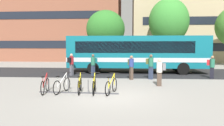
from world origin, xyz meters
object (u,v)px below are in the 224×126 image
at_px(parked_bicycle_red_0, 45,86).
at_px(commuter_teal_pack_2, 93,63).
at_px(street_tree_1, 106,29).
at_px(parked_bicycle_yellow_2, 80,85).
at_px(commuter_olive_pack_5, 151,65).
at_px(city_bus, 138,53).
at_px(commuter_black_pack_1, 71,63).
at_px(commuter_grey_pack_0, 160,70).
at_px(parked_bicycle_yellow_3, 94,86).
at_px(commuter_olive_pack_3, 131,66).
at_px(parked_bicycle_white_1, 62,85).
at_px(street_tree_0, 169,21).
at_px(commuter_red_pack_4, 212,65).
at_px(parked_bicycle_yellow_4, 111,86).

relative_size(parked_bicycle_red_0, commuter_teal_pack_2, 1.00).
distance_m(parked_bicycle_red_0, street_tree_1, 16.77).
relative_size(parked_bicycle_yellow_2, commuter_olive_pack_5, 0.97).
relative_size(city_bus, parked_bicycle_red_0, 7.04).
bearing_deg(parked_bicycle_yellow_2, commuter_teal_pack_2, -4.09).
relative_size(commuter_black_pack_1, commuter_olive_pack_5, 0.99).
relative_size(commuter_grey_pack_0, commuter_teal_pack_2, 0.96).
height_order(commuter_teal_pack_2, commuter_olive_pack_5, commuter_olive_pack_5).
height_order(parked_bicycle_yellow_3, commuter_olive_pack_3, commuter_olive_pack_3).
height_order(commuter_black_pack_1, commuter_olive_pack_5, commuter_olive_pack_5).
xyz_separation_m(parked_bicycle_white_1, commuter_teal_pack_2, (0.57, 6.46, 0.60)).
distance_m(parked_bicycle_white_1, commuter_teal_pack_2, 6.52).
bearing_deg(street_tree_0, commuter_red_pack_4, -85.42).
bearing_deg(street_tree_1, parked_bicycle_yellow_3, -86.07).
bearing_deg(parked_bicycle_yellow_3, commuter_olive_pack_3, -26.58).
xyz_separation_m(commuter_teal_pack_2, commuter_red_pack_4, (8.77, -0.87, -0.03)).
height_order(parked_bicycle_yellow_2, commuter_red_pack_4, commuter_red_pack_4).
bearing_deg(commuter_olive_pack_3, city_bus, 149.95).
xyz_separation_m(city_bus, commuter_black_pack_1, (-5.35, -2.34, -0.76)).
bearing_deg(commuter_red_pack_4, parked_bicycle_yellow_2, -121.32).
height_order(parked_bicycle_white_1, street_tree_1, street_tree_1).
bearing_deg(parked_bicycle_yellow_4, parked_bicycle_white_1, 103.54).
xyz_separation_m(city_bus, commuter_red_pack_4, (5.19, -3.17, -0.82)).
height_order(parked_bicycle_yellow_2, commuter_olive_pack_3, commuter_olive_pack_3).
xyz_separation_m(commuter_olive_pack_5, street_tree_1, (-4.36, 11.15, 3.37)).
distance_m(parked_bicycle_white_1, street_tree_0, 20.37).
bearing_deg(city_bus, commuter_black_pack_1, -156.91).
distance_m(commuter_teal_pack_2, commuter_red_pack_4, 8.82).
distance_m(city_bus, parked_bicycle_white_1, 9.79).
bearing_deg(parked_bicycle_yellow_4, commuter_olive_pack_3, 2.46).
xyz_separation_m(city_bus, commuter_olive_pack_5, (0.75, -3.82, -0.75)).
bearing_deg(parked_bicycle_yellow_3, commuter_teal_pack_2, 4.94).
distance_m(parked_bicycle_white_1, commuter_red_pack_4, 10.90).
relative_size(commuter_olive_pack_5, street_tree_1, 0.27).
height_order(parked_bicycle_red_0, street_tree_1, street_tree_1).
distance_m(parked_bicycle_red_0, commuter_black_pack_1, 6.60).
distance_m(parked_bicycle_white_1, parked_bicycle_yellow_4, 2.51).
xyz_separation_m(parked_bicycle_yellow_2, street_tree_1, (-0.37, 16.07, 4.00)).
bearing_deg(parked_bicycle_red_0, parked_bicycle_yellow_2, -92.99).
bearing_deg(commuter_olive_pack_5, parked_bicycle_yellow_4, -71.41).
bearing_deg(commuter_teal_pack_2, street_tree_0, -176.72).
xyz_separation_m(parked_bicycle_white_1, commuter_grey_pack_0, (5.20, 2.28, 0.56)).
xyz_separation_m(commuter_red_pack_4, street_tree_1, (-8.80, 10.50, 3.44)).
distance_m(parked_bicycle_yellow_2, commuter_red_pack_4, 10.13).
xyz_separation_m(commuter_grey_pack_0, commuter_olive_pack_3, (-1.67, 2.37, 0.04)).
bearing_deg(city_bus, commuter_red_pack_4, -31.90).
height_order(parked_bicycle_red_0, commuter_olive_pack_3, commuter_olive_pack_3).
relative_size(commuter_teal_pack_2, commuter_red_pack_4, 1.03).
bearing_deg(commuter_black_pack_1, parked_bicycle_yellow_3, -128.04).
bearing_deg(commuter_red_pack_4, parked_bicycle_white_1, -123.84).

